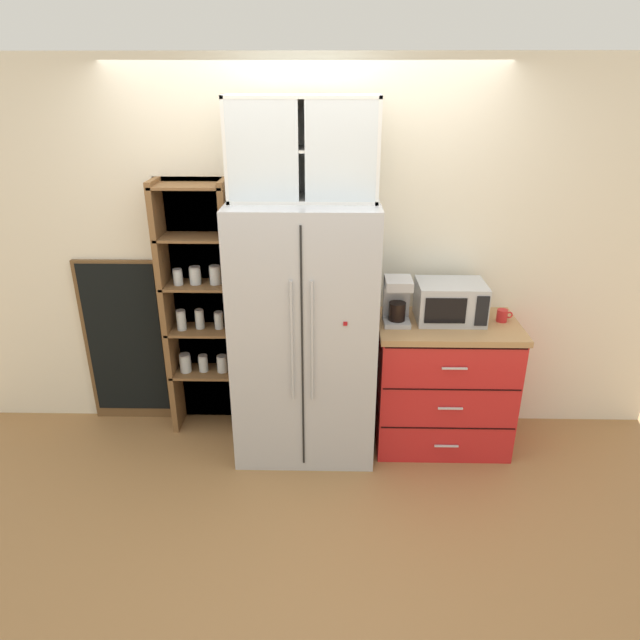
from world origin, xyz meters
TOP-DOWN VIEW (x-y plane):
  - ground_plane at (0.00, 0.00)m, footprint 10.75×10.75m
  - wall_back_cream at (0.00, 0.40)m, footprint 5.04×0.10m
  - refrigerator at (0.00, 0.02)m, footprint 0.91×0.68m
  - pantry_shelf_column at (-0.74, 0.29)m, footprint 0.52×0.28m
  - counter_cabinet at (0.95, 0.07)m, footprint 0.93×0.59m
  - microwave at (0.95, 0.12)m, footprint 0.44×0.33m
  - coffee_maker at (0.60, 0.08)m, footprint 0.17×0.20m
  - mug_red at (1.30, 0.10)m, footprint 0.11×0.07m
  - mug_cream at (0.95, 0.15)m, footprint 0.11×0.08m
  - bottle_green at (0.95, 0.04)m, footprint 0.07×0.07m
  - bottle_cobalt at (0.95, 0.14)m, footprint 0.06×0.06m
  - upper_cabinet at (0.00, 0.07)m, footprint 0.88×0.32m
  - chalkboard_menu at (-1.32, 0.33)m, footprint 0.60×0.04m

SIDE VIEW (x-z plane):
  - ground_plane at x=0.00m, z-range 0.00..0.00m
  - counter_cabinet at x=0.95m, z-range 0.00..0.92m
  - chalkboard_menu at x=-1.32m, z-range 0.00..1.25m
  - refrigerator at x=0.00m, z-range 0.00..1.73m
  - pantry_shelf_column at x=-0.74m, z-range 0.02..1.83m
  - mug_red at x=1.30m, z-range 0.92..1.00m
  - mug_cream at x=0.95m, z-range 0.92..1.01m
  - bottle_green at x=0.95m, z-range 0.90..1.14m
  - bottle_cobalt at x=0.95m, z-range 0.90..1.15m
  - microwave at x=0.95m, z-range 0.92..1.18m
  - coffee_maker at x=0.60m, z-range 0.92..1.23m
  - wall_back_cream at x=0.00m, z-range 0.00..2.55m
  - upper_cabinet at x=0.00m, z-range 1.73..2.31m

